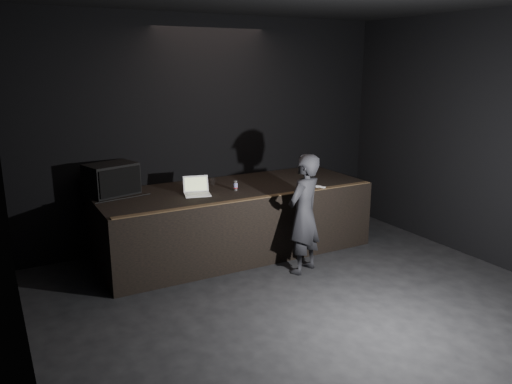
{
  "coord_description": "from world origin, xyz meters",
  "views": [
    {
      "loc": [
        -3.14,
        -3.71,
        2.77
      ],
      "look_at": [
        0.15,
        2.3,
        1.01
      ],
      "focal_mm": 35.0,
      "sensor_mm": 36.0,
      "label": 1
    }
  ],
  "objects_px": {
    "person": "(304,214)",
    "laptop": "(197,190)",
    "stage_riser": "(234,219)",
    "beer_can": "(236,185)",
    "stage_monitor": "(112,179)"
  },
  "relations": [
    {
      "from": "stage_riser",
      "to": "person",
      "type": "bearing_deg",
      "value": -66.69
    },
    {
      "from": "beer_can",
      "to": "person",
      "type": "xyz_separation_m",
      "value": [
        0.55,
        -0.96,
        -0.26
      ]
    },
    {
      "from": "stage_monitor",
      "to": "person",
      "type": "bearing_deg",
      "value": -52.35
    },
    {
      "from": "laptop",
      "to": "stage_riser",
      "type": "bearing_deg",
      "value": 24.38
    },
    {
      "from": "laptop",
      "to": "person",
      "type": "relative_size",
      "value": 0.26
    },
    {
      "from": "laptop",
      "to": "person",
      "type": "height_order",
      "value": "person"
    },
    {
      "from": "beer_can",
      "to": "person",
      "type": "relative_size",
      "value": 0.09
    },
    {
      "from": "stage_monitor",
      "to": "laptop",
      "type": "relative_size",
      "value": 1.82
    },
    {
      "from": "person",
      "to": "laptop",
      "type": "bearing_deg",
      "value": -66.62
    },
    {
      "from": "laptop",
      "to": "stage_monitor",
      "type": "bearing_deg",
      "value": 166.18
    },
    {
      "from": "laptop",
      "to": "beer_can",
      "type": "xyz_separation_m",
      "value": [
        0.57,
        -0.07,
        0.01
      ]
    },
    {
      "from": "stage_monitor",
      "to": "laptop",
      "type": "height_order",
      "value": "stage_monitor"
    },
    {
      "from": "laptop",
      "to": "person",
      "type": "xyz_separation_m",
      "value": [
        1.12,
        -1.02,
        -0.25
      ]
    },
    {
      "from": "beer_can",
      "to": "person",
      "type": "height_order",
      "value": "person"
    },
    {
      "from": "stage_riser",
      "to": "beer_can",
      "type": "bearing_deg",
      "value": -107.02
    }
  ]
}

